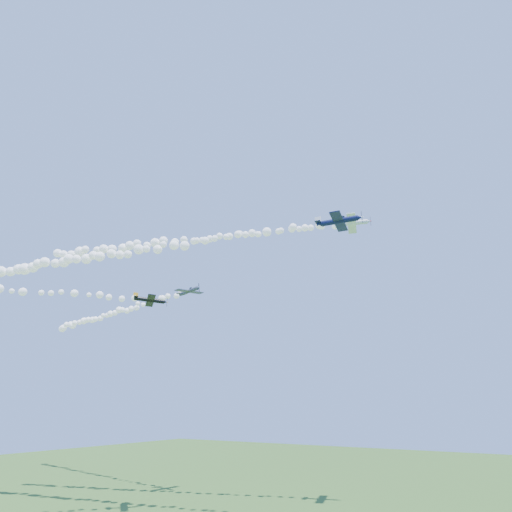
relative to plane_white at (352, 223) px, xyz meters
The scene contains 8 objects.
ground 56.77m from the plane_white, 166.27° to the right, with size 260.00×260.00×0.00m, color #2B4B1C.
plane_white is the anchor object (origin of this frame).
smoke_trail_white 36.58m from the plane_white, 162.19° to the right, with size 65.31×22.93×3.26m, color white, non-canonical shape.
plane_navy 16.37m from the plane_white, 79.52° to the right, with size 8.05×8.53×2.27m.
smoke_trail_navy 42.99m from the plane_white, 147.40° to the right, with size 72.61×17.22×3.11m, color white, non-canonical shape.
plane_grey 38.90m from the plane_white, behind, with size 7.13×7.55×1.91m.
smoke_trail_grey 71.28m from the plane_white, behind, with size 62.64×13.61×3.20m, color white, non-canonical shape.
plane_black 42.24m from the plane_white, 144.70° to the right, with size 6.00×5.75×2.34m.
Camera 1 is at (47.09, -72.12, 17.23)m, focal length 30.00 mm.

